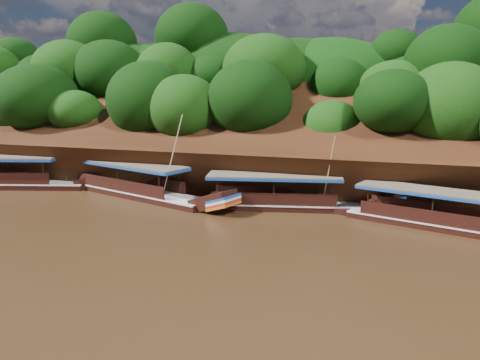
# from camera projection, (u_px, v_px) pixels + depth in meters

# --- Properties ---
(ground) EXTENTS (160.00, 160.00, 0.00)m
(ground) POSITION_uv_depth(u_px,v_px,m) (260.00, 246.00, 25.60)
(ground) COLOR black
(ground) RESTS_ON ground
(riverbank) EXTENTS (120.00, 30.06, 19.40)m
(riverbank) POSITION_uv_depth(u_px,v_px,m) (322.00, 155.00, 46.43)
(riverbank) COLOR black
(riverbank) RESTS_ON ground
(boat_0) EXTENTS (14.39, 6.14, 5.89)m
(boat_0) POSITION_uv_depth(u_px,v_px,m) (462.00, 223.00, 28.02)
(boat_0) COLOR black
(boat_0) RESTS_ON ground
(boat_1) EXTENTS (14.35, 4.99, 5.86)m
(boat_1) POSITION_uv_depth(u_px,v_px,m) (295.00, 201.00, 33.27)
(boat_1) COLOR black
(boat_1) RESTS_ON ground
(boat_2) EXTENTS (16.60, 7.35, 7.12)m
(boat_2) POSITION_uv_depth(u_px,v_px,m) (144.00, 190.00, 36.66)
(boat_2) COLOR black
(boat_2) RESTS_ON ground
(boat_3) EXTENTS (15.44, 6.32, 3.27)m
(boat_3) POSITION_uv_depth(u_px,v_px,m) (20.00, 181.00, 40.30)
(boat_3) COLOR black
(boat_3) RESTS_ON ground
(reeds) EXTENTS (48.36, 2.12, 2.05)m
(reeds) POSITION_uv_depth(u_px,v_px,m) (254.00, 190.00, 35.46)
(reeds) COLOR #276018
(reeds) RESTS_ON ground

